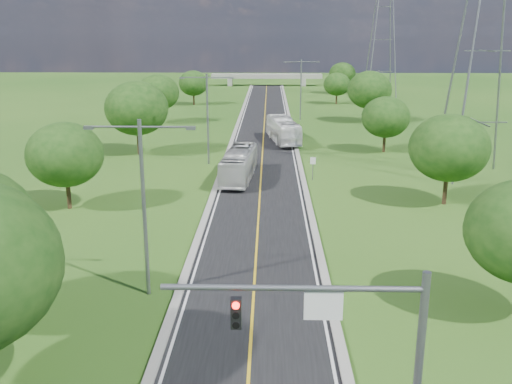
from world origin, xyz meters
TOP-DOWN VIEW (x-y plane):
  - ground at (0.00, 60.00)m, footprint 260.00×260.00m
  - road at (0.00, 66.00)m, footprint 8.00×150.00m
  - curb_left at (-4.25, 66.00)m, footprint 0.50×150.00m
  - curb_right at (4.25, 66.00)m, footprint 0.50×150.00m
  - signal_mast at (3.68, -1.00)m, footprint 8.54×0.33m
  - speed_limit_sign at (5.20, 37.98)m, footprint 0.55×0.09m
  - overpass at (0.00, 140.00)m, footprint 30.00×3.00m
  - streetlight_near_left at (-6.00, 12.00)m, footprint 5.90×0.25m
  - streetlight_mid_left at (-6.00, 45.00)m, footprint 5.90×0.25m
  - streetlight_far_right at (6.00, 78.00)m, footprint 5.90×0.25m
  - power_tower_near at (22.00, 40.00)m, footprint 9.00×6.40m
  - power_tower_far at (26.00, 115.00)m, footprint 9.00×6.40m
  - tree_lb at (-16.00, 28.00)m, footprint 6.30×6.30m
  - tree_lc at (-15.00, 50.00)m, footprint 7.56×7.56m
  - tree_ld at (-17.00, 74.00)m, footprint 6.72×6.72m
  - tree_le at (-14.50, 98.00)m, footprint 5.88×5.88m
  - tree_rb at (16.00, 30.00)m, footprint 6.72×6.72m
  - tree_rc at (15.00, 52.00)m, footprint 5.88×5.88m
  - tree_rd at (17.00, 76.00)m, footprint 7.14×7.14m
  - tree_re at (14.50, 100.00)m, footprint 5.46×5.46m
  - tree_rf at (18.00, 120.00)m, footprint 6.30×6.30m
  - bus_outbound at (2.68, 58.08)m, footprint 4.60×11.91m
  - bus_inbound at (-2.19, 38.05)m, footprint 3.44×11.10m

SIDE VIEW (x-z plane):
  - ground at x=0.00m, z-range 0.00..0.00m
  - road at x=0.00m, z-range 0.00..0.06m
  - curb_left at x=-4.25m, z-range 0.00..0.22m
  - curb_right at x=4.25m, z-range 0.00..0.22m
  - bus_inbound at x=-2.19m, z-range 0.06..3.10m
  - speed_limit_sign at x=5.20m, z-range 0.40..2.80m
  - bus_outbound at x=2.68m, z-range 0.06..3.30m
  - overpass at x=0.00m, z-range 0.81..4.01m
  - tree_re at x=14.50m, z-range 0.85..7.20m
  - tree_le at x=-14.50m, z-range 0.91..7.75m
  - tree_rc at x=15.00m, z-range 0.91..7.75m
  - tree_lb at x=-16.00m, z-range 0.98..8.31m
  - tree_rf at x=18.00m, z-range 0.98..8.31m
  - signal_mast at x=3.68m, z-range 1.31..8.51m
  - tree_ld at x=-17.00m, z-range 1.05..8.86m
  - tree_rb at x=16.00m, z-range 1.05..8.86m
  - tree_rd at x=17.00m, z-range 1.11..9.42m
  - tree_lc at x=-15.00m, z-range 1.18..9.97m
  - streetlight_near_left at x=-6.00m, z-range 0.94..10.94m
  - streetlight_mid_left at x=-6.00m, z-range 0.94..10.94m
  - streetlight_far_right at x=6.00m, z-range 0.94..10.94m
  - power_tower_near at x=22.00m, z-range 0.01..28.01m
  - power_tower_far at x=26.00m, z-range 0.01..28.01m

